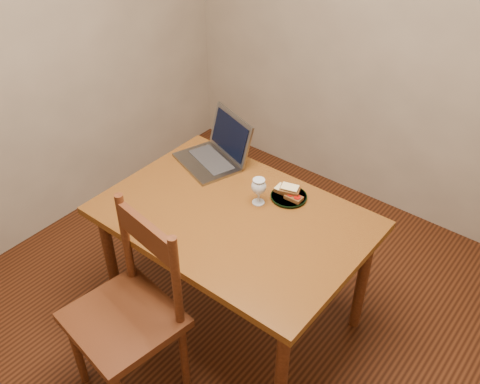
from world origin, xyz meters
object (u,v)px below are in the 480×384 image
Objects in this scene: plate at (289,197)px; laptop at (218,150)px; chair at (127,307)px; milk_glass at (259,191)px; table at (234,228)px.

laptop is (-0.51, 0.04, 0.06)m from plate.
milk_glass is at bearing 87.48° from chair.
table is at bearing -21.84° from laptop.
milk_glass is 0.33× the size of laptop.
chair is 0.97m from plate.
table is 0.32m from plate.
chair is (-0.11, -0.63, -0.11)m from table.
chair reaches higher than plate.
laptop is (-0.38, 0.32, 0.15)m from table.
chair is 0.84m from milk_glass.
table is at bearing -103.51° from milk_glass.
chair is 1.03m from laptop.
table is at bearing -115.86° from plate.
laptop is at bearing 175.22° from plate.
table is 6.92× the size of plate.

